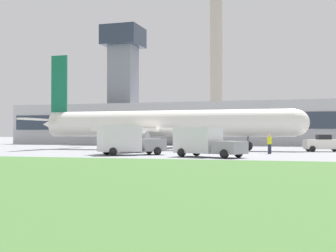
{
  "coord_description": "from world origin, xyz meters",
  "views": [
    {
      "loc": [
        15.12,
        -49.23,
        1.8
      ],
      "look_at": [
        -0.32,
        1.17,
        2.72
      ],
      "focal_mm": 50.0,
      "sensor_mm": 36.0,
      "label": 1
    }
  ],
  "objects_px": {
    "airplane": "(161,125)",
    "pushback_tug": "(324,144)",
    "ground_crew_person": "(270,144)",
    "baggage_truck": "(127,141)",
    "fuel_truck": "(205,143)"
  },
  "relations": [
    {
      "from": "airplane",
      "to": "pushback_tug",
      "type": "distance_m",
      "value": 17.6
    },
    {
      "from": "fuel_truck",
      "to": "pushback_tug",
      "type": "bearing_deg",
      "value": 57.77
    },
    {
      "from": "airplane",
      "to": "pushback_tug",
      "type": "height_order",
      "value": "airplane"
    },
    {
      "from": "pushback_tug",
      "to": "ground_crew_person",
      "type": "distance_m",
      "value": 8.31
    },
    {
      "from": "airplane",
      "to": "baggage_truck",
      "type": "bearing_deg",
      "value": -85.22
    },
    {
      "from": "pushback_tug",
      "to": "fuel_truck",
      "type": "height_order",
      "value": "fuel_truck"
    },
    {
      "from": "pushback_tug",
      "to": "baggage_truck",
      "type": "height_order",
      "value": "baggage_truck"
    },
    {
      "from": "ground_crew_person",
      "to": "baggage_truck",
      "type": "bearing_deg",
      "value": -151.43
    },
    {
      "from": "pushback_tug",
      "to": "fuel_truck",
      "type": "bearing_deg",
      "value": -122.23
    },
    {
      "from": "pushback_tug",
      "to": "ground_crew_person",
      "type": "xyz_separation_m",
      "value": [
        -4.86,
        -6.73,
        0.14
      ]
    },
    {
      "from": "baggage_truck",
      "to": "fuel_truck",
      "type": "height_order",
      "value": "baggage_truck"
    },
    {
      "from": "baggage_truck",
      "to": "pushback_tug",
      "type": "bearing_deg",
      "value": 38.45
    },
    {
      "from": "pushback_tug",
      "to": "fuel_truck",
      "type": "xyz_separation_m",
      "value": [
        -9.18,
        -14.56,
        0.36
      ]
    },
    {
      "from": "airplane",
      "to": "ground_crew_person",
      "type": "relative_size",
      "value": 17.42
    },
    {
      "from": "pushback_tug",
      "to": "ground_crew_person",
      "type": "relative_size",
      "value": 2.28
    }
  ]
}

